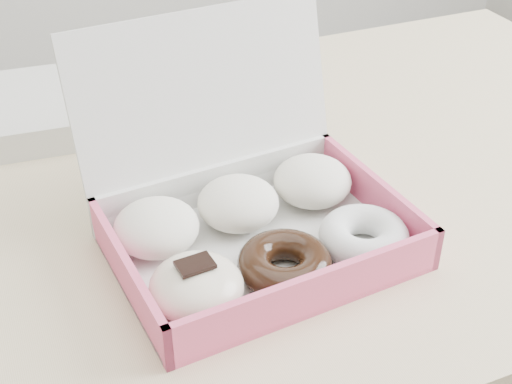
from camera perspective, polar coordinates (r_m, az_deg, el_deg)
name	(u,v)px	position (r m, az deg, el deg)	size (l,w,h in m)	color
table	(310,212)	(1.01, 4.34, -1.58)	(1.20, 0.80, 0.75)	tan
donut_box	(250,217)	(0.80, -0.51, -2.05)	(0.34, 0.31, 0.23)	silver
newspapers	(87,102)	(1.11, -13.40, 6.99)	(0.27, 0.22, 0.04)	silver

